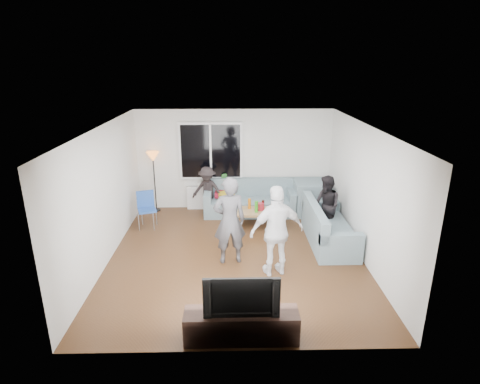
{
  "coord_description": "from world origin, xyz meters",
  "views": [
    {
      "loc": [
        -0.07,
        -7.08,
        3.75
      ],
      "look_at": [
        0.1,
        0.6,
        1.15
      ],
      "focal_mm": 29.24,
      "sensor_mm": 36.0,
      "label": 1
    }
  ],
  "objects_px": {
    "spectator_back": "(207,191)",
    "coffee_table": "(261,219)",
    "sofa_right_section": "(330,224)",
    "side_chair": "(147,210)",
    "spectator_right": "(326,206)",
    "television": "(241,294)",
    "player_left": "(230,221)",
    "player_right": "(277,231)",
    "sofa_back_section": "(250,198)",
    "floor_lamp": "(155,182)",
    "tv_console": "(241,326)"
  },
  "relations": [
    {
      "from": "coffee_table",
      "to": "player_left",
      "type": "relative_size",
      "value": 0.64
    },
    {
      "from": "coffee_table",
      "to": "television",
      "type": "relative_size",
      "value": 1.06
    },
    {
      "from": "spectator_back",
      "to": "television",
      "type": "height_order",
      "value": "spectator_back"
    },
    {
      "from": "side_chair",
      "to": "television",
      "type": "xyz_separation_m",
      "value": [
        2.1,
        -3.94,
        0.31
      ]
    },
    {
      "from": "spectator_right",
      "to": "television",
      "type": "relative_size",
      "value": 1.32
    },
    {
      "from": "coffee_table",
      "to": "side_chair",
      "type": "distance_m",
      "value": 2.67
    },
    {
      "from": "sofa_right_section",
      "to": "side_chair",
      "type": "bearing_deg",
      "value": 77.65
    },
    {
      "from": "player_left",
      "to": "floor_lamp",
      "type": "bearing_deg",
      "value": -64.13
    },
    {
      "from": "sofa_back_section",
      "to": "tv_console",
      "type": "relative_size",
      "value": 1.44
    },
    {
      "from": "spectator_right",
      "to": "television",
      "type": "bearing_deg",
      "value": -47.95
    },
    {
      "from": "spectator_right",
      "to": "coffee_table",
      "type": "bearing_deg",
      "value": -126.97
    },
    {
      "from": "spectator_back",
      "to": "side_chair",
      "type": "bearing_deg",
      "value": -129.45
    },
    {
      "from": "floor_lamp",
      "to": "side_chair",
      "type": "bearing_deg",
      "value": -90.0
    },
    {
      "from": "sofa_right_section",
      "to": "spectator_back",
      "type": "distance_m",
      "value": 3.23
    },
    {
      "from": "floor_lamp",
      "to": "spectator_right",
      "type": "distance_m",
      "value": 4.36
    },
    {
      "from": "coffee_table",
      "to": "spectator_back",
      "type": "xyz_separation_m",
      "value": [
        -1.3,
        0.87,
        0.42
      ]
    },
    {
      "from": "side_chair",
      "to": "player_right",
      "type": "relative_size",
      "value": 0.51
    },
    {
      "from": "spectator_right",
      "to": "tv_console",
      "type": "height_order",
      "value": "spectator_right"
    },
    {
      "from": "sofa_back_section",
      "to": "television",
      "type": "relative_size",
      "value": 2.22
    },
    {
      "from": "sofa_right_section",
      "to": "spectator_back",
      "type": "bearing_deg",
      "value": 57.09
    },
    {
      "from": "coffee_table",
      "to": "side_chair",
      "type": "height_order",
      "value": "side_chair"
    },
    {
      "from": "sofa_back_section",
      "to": "player_right",
      "type": "height_order",
      "value": "player_right"
    },
    {
      "from": "coffee_table",
      "to": "spectator_back",
      "type": "height_order",
      "value": "spectator_back"
    },
    {
      "from": "coffee_table",
      "to": "side_chair",
      "type": "relative_size",
      "value": 1.28
    },
    {
      "from": "sofa_back_section",
      "to": "spectator_back",
      "type": "height_order",
      "value": "spectator_back"
    },
    {
      "from": "side_chair",
      "to": "spectator_right",
      "type": "xyz_separation_m",
      "value": [
        4.07,
        -0.48,
        0.25
      ]
    },
    {
      "from": "spectator_back",
      "to": "coffee_table",
      "type": "bearing_deg",
      "value": -15.41
    },
    {
      "from": "player_left",
      "to": "tv_console",
      "type": "bearing_deg",
      "value": 85.26
    },
    {
      "from": "side_chair",
      "to": "player_right",
      "type": "bearing_deg",
      "value": -56.43
    },
    {
      "from": "coffee_table",
      "to": "floor_lamp",
      "type": "distance_m",
      "value": 2.94
    },
    {
      "from": "sofa_back_section",
      "to": "spectator_right",
      "type": "height_order",
      "value": "spectator_right"
    },
    {
      "from": "coffee_table",
      "to": "floor_lamp",
      "type": "xyz_separation_m",
      "value": [
        -2.66,
        1.1,
        0.58
      ]
    },
    {
      "from": "spectator_right",
      "to": "television",
      "type": "distance_m",
      "value": 3.98
    },
    {
      "from": "sofa_back_section",
      "to": "tv_console",
      "type": "xyz_separation_m",
      "value": [
        -0.33,
        -4.77,
        -0.2
      ]
    },
    {
      "from": "player_right",
      "to": "sofa_back_section",
      "type": "bearing_deg",
      "value": -97.47
    },
    {
      "from": "sofa_right_section",
      "to": "television",
      "type": "relative_size",
      "value": 1.93
    },
    {
      "from": "side_chair",
      "to": "floor_lamp",
      "type": "xyz_separation_m",
      "value": [
        0.0,
        1.09,
        0.35
      ]
    },
    {
      "from": "tv_console",
      "to": "television",
      "type": "height_order",
      "value": "television"
    },
    {
      "from": "player_right",
      "to": "spectator_right",
      "type": "bearing_deg",
      "value": -141.76
    },
    {
      "from": "floor_lamp",
      "to": "spectator_right",
      "type": "xyz_separation_m",
      "value": [
        4.07,
        -1.57,
        -0.1
      ]
    },
    {
      "from": "side_chair",
      "to": "floor_lamp",
      "type": "bearing_deg",
      "value": 71.31
    },
    {
      "from": "side_chair",
      "to": "player_left",
      "type": "height_order",
      "value": "player_left"
    },
    {
      "from": "player_left",
      "to": "player_right",
      "type": "bearing_deg",
      "value": 141.99
    },
    {
      "from": "player_left",
      "to": "television",
      "type": "bearing_deg",
      "value": 85.26
    },
    {
      "from": "spectator_back",
      "to": "player_right",
      "type": "bearing_deg",
      "value": -46.57
    },
    {
      "from": "player_right",
      "to": "spectator_back",
      "type": "bearing_deg",
      "value": -78.89
    },
    {
      "from": "floor_lamp",
      "to": "television",
      "type": "height_order",
      "value": "floor_lamp"
    },
    {
      "from": "sofa_back_section",
      "to": "spectator_right",
      "type": "bearing_deg",
      "value": -38.69
    },
    {
      "from": "player_left",
      "to": "sofa_back_section",
      "type": "bearing_deg",
      "value": -110.27
    },
    {
      "from": "floor_lamp",
      "to": "television",
      "type": "relative_size",
      "value": 1.5
    }
  ]
}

